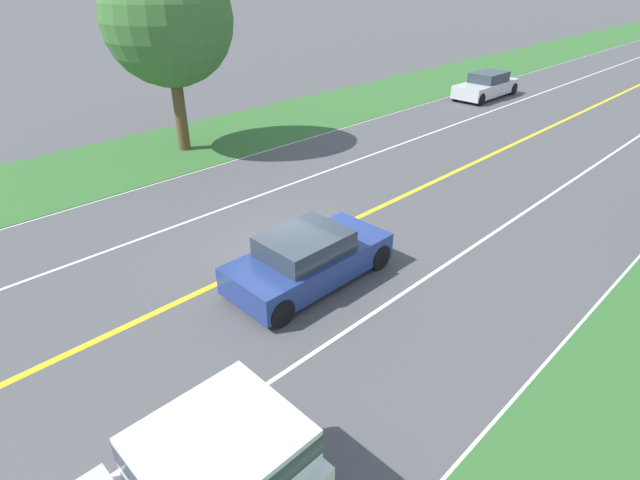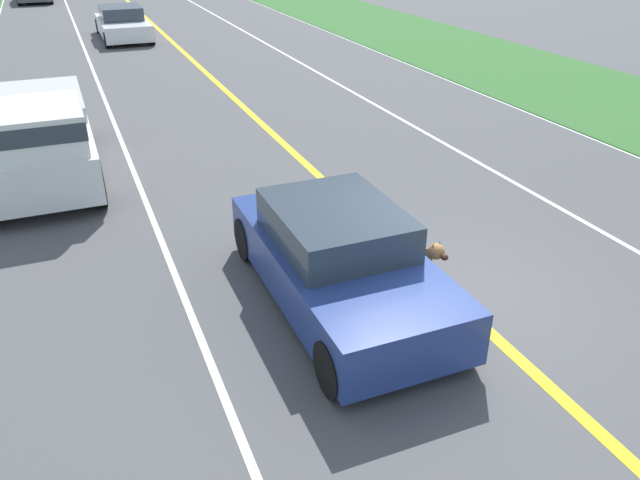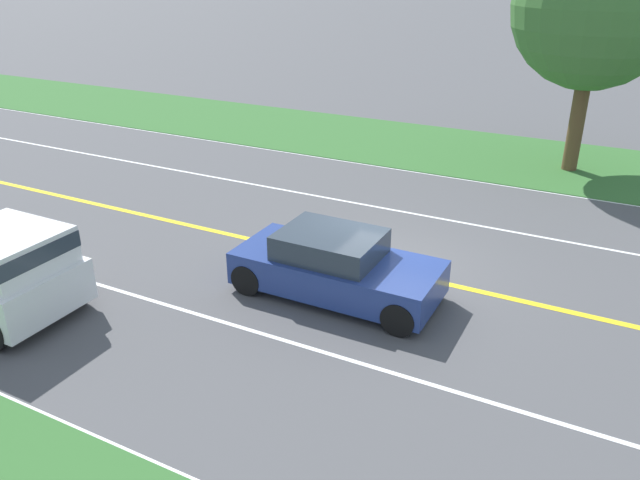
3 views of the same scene
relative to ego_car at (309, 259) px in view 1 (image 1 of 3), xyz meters
The scene contains 11 objects.
ground_plane 1.74m from the ego_car, 158.83° to the left, with size 400.00×400.00×0.00m, color #4C4C4F.
centre_divider_line 1.74m from the ego_car, 158.83° to the left, with size 0.18×160.00×0.01m, color yellow.
lane_edge_line_right 5.56m from the ego_car, ahead, with size 0.14×160.00×0.01m, color white.
lane_edge_line_left 8.55m from the ego_car, behind, with size 0.14×160.00×0.01m, color white.
lane_dash_same_dir 2.18m from the ego_car, 16.26° to the left, with size 0.10×160.00×0.01m, color white.
lane_dash_oncoming 5.08m from the ego_car, behind, with size 0.10×160.00×0.01m, color white.
grass_verge_left 11.54m from the ego_car, behind, with size 6.00×160.00×0.03m, color #33662D.
ego_car is the anchor object (origin of this frame).
dog 1.24m from the ego_car, behind, with size 0.41×1.18×0.83m.
oncoming_car 22.08m from the ego_car, 108.21° to the left, with size 1.80×4.70×1.43m.
roadside_tree_left_near 12.34m from the ego_car, 163.94° to the left, with size 4.98×4.98×7.62m.
Camera 1 is at (9.14, -7.72, 6.97)m, focal length 28.00 mm.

